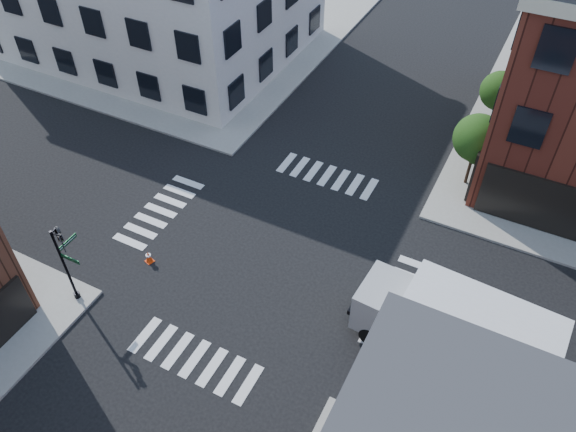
% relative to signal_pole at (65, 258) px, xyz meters
% --- Properties ---
extents(ground, '(120.00, 120.00, 0.00)m').
position_rel_signal_pole_xyz_m(ground, '(6.72, 6.68, -2.86)').
color(ground, black).
rests_on(ground, ground).
extents(sidewalk_nw, '(30.00, 30.00, 0.15)m').
position_rel_signal_pole_xyz_m(sidewalk_nw, '(-14.28, 27.68, -2.78)').
color(sidewalk_nw, gray).
rests_on(sidewalk_nw, ground).
extents(tree_near, '(2.69, 2.69, 4.49)m').
position_rel_signal_pole_xyz_m(tree_near, '(14.28, 16.65, 0.30)').
color(tree_near, black).
rests_on(tree_near, ground).
extents(tree_far, '(2.43, 2.43, 4.07)m').
position_rel_signal_pole_xyz_m(tree_far, '(14.28, 22.65, 0.02)').
color(tree_far, black).
rests_on(tree_far, ground).
extents(signal_pole, '(1.29, 1.24, 4.60)m').
position_rel_signal_pole_xyz_m(signal_pole, '(0.00, 0.00, 0.00)').
color(signal_pole, black).
rests_on(signal_pole, ground).
extents(box_truck, '(8.59, 3.11, 3.83)m').
position_rel_signal_pole_xyz_m(box_truck, '(16.54, 4.84, -0.87)').
color(box_truck, silver).
rests_on(box_truck, ground).
extents(traffic_cone, '(0.48, 0.48, 0.71)m').
position_rel_signal_pole_xyz_m(traffic_cone, '(1.50, 3.35, -2.52)').
color(traffic_cone, '#F43B0A').
rests_on(traffic_cone, ground).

